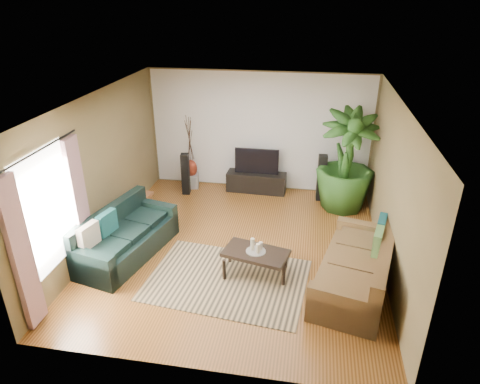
% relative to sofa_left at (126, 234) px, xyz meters
% --- Properties ---
extents(floor, '(5.50, 5.50, 0.00)m').
position_rel_sofa_left_xyz_m(floor, '(1.88, 0.49, -0.42)').
color(floor, brown).
rests_on(floor, ground).
extents(ceiling, '(5.50, 5.50, 0.00)m').
position_rel_sofa_left_xyz_m(ceiling, '(1.88, 0.49, 2.28)').
color(ceiling, white).
rests_on(ceiling, ground).
extents(wall_back, '(5.00, 0.00, 5.00)m').
position_rel_sofa_left_xyz_m(wall_back, '(1.88, 3.24, 0.93)').
color(wall_back, brown).
rests_on(wall_back, ground).
extents(wall_front, '(5.00, 0.00, 5.00)m').
position_rel_sofa_left_xyz_m(wall_front, '(1.88, -2.26, 0.93)').
color(wall_front, brown).
rests_on(wall_front, ground).
extents(wall_left, '(0.00, 5.50, 5.50)m').
position_rel_sofa_left_xyz_m(wall_left, '(-0.62, 0.49, 0.92)').
color(wall_left, brown).
rests_on(wall_left, ground).
extents(wall_right, '(0.00, 5.50, 5.50)m').
position_rel_sofa_left_xyz_m(wall_right, '(4.38, 0.49, 0.92)').
color(wall_right, brown).
rests_on(wall_right, ground).
extents(backwall_panel, '(4.90, 0.00, 4.90)m').
position_rel_sofa_left_xyz_m(backwall_panel, '(1.88, 3.23, 0.93)').
color(backwall_panel, white).
rests_on(backwall_panel, ground).
extents(window_pane, '(0.00, 1.80, 1.80)m').
position_rel_sofa_left_xyz_m(window_pane, '(-0.60, -1.11, 0.97)').
color(window_pane, white).
rests_on(window_pane, ground).
extents(curtain_near, '(0.08, 0.35, 2.20)m').
position_rel_sofa_left_xyz_m(curtain_near, '(-0.55, -1.86, 0.72)').
color(curtain_near, gray).
rests_on(curtain_near, ground).
extents(curtain_far, '(0.08, 0.35, 2.20)m').
position_rel_sofa_left_xyz_m(curtain_far, '(-0.55, -0.36, 0.72)').
color(curtain_far, gray).
rests_on(curtain_far, ground).
extents(curtain_rod, '(0.03, 1.90, 0.03)m').
position_rel_sofa_left_xyz_m(curtain_rod, '(-0.55, -1.11, 1.87)').
color(curtain_rod, black).
rests_on(curtain_rod, ground).
extents(sofa_left, '(1.31, 2.17, 0.85)m').
position_rel_sofa_left_xyz_m(sofa_left, '(0.00, 0.00, 0.00)').
color(sofa_left, black).
rests_on(sofa_left, floor).
extents(sofa_right, '(1.47, 2.37, 0.85)m').
position_rel_sofa_left_xyz_m(sofa_right, '(3.86, -0.23, 0.00)').
color(sofa_right, brown).
rests_on(sofa_right, floor).
extents(area_rug, '(2.67, 2.02, 0.01)m').
position_rel_sofa_left_xyz_m(area_rug, '(1.86, -0.44, -0.42)').
color(area_rug, tan).
rests_on(area_rug, floor).
extents(coffee_table, '(1.13, 0.78, 0.42)m').
position_rel_sofa_left_xyz_m(coffee_table, '(2.29, -0.17, -0.21)').
color(coffee_table, black).
rests_on(coffee_table, floor).
extents(candle_tray, '(0.32, 0.32, 0.01)m').
position_rel_sofa_left_xyz_m(candle_tray, '(2.29, -0.17, 0.00)').
color(candle_tray, gray).
rests_on(candle_tray, coffee_table).
extents(candle_tall, '(0.07, 0.07, 0.21)m').
position_rel_sofa_left_xyz_m(candle_tall, '(2.23, -0.14, 0.11)').
color(candle_tall, beige).
rests_on(candle_tall, candle_tray).
extents(candle_mid, '(0.07, 0.07, 0.16)m').
position_rel_sofa_left_xyz_m(candle_mid, '(2.33, -0.21, 0.09)').
color(candle_mid, beige).
rests_on(candle_mid, candle_tray).
extents(candle_short, '(0.07, 0.07, 0.13)m').
position_rel_sofa_left_xyz_m(candle_short, '(2.36, -0.11, 0.08)').
color(candle_short, beige).
rests_on(candle_short, candle_tray).
extents(tv_stand, '(1.36, 0.45, 0.45)m').
position_rel_sofa_left_xyz_m(tv_stand, '(1.87, 2.99, -0.20)').
color(tv_stand, black).
rests_on(tv_stand, floor).
extents(television, '(0.99, 0.05, 0.59)m').
position_rel_sofa_left_xyz_m(television, '(1.87, 2.99, 0.32)').
color(television, black).
rests_on(television, tv_stand).
extents(speaker_left, '(0.20, 0.21, 0.96)m').
position_rel_sofa_left_xyz_m(speaker_left, '(0.30, 2.61, 0.05)').
color(speaker_left, black).
rests_on(speaker_left, floor).
extents(speaker_right, '(0.20, 0.22, 1.04)m').
position_rel_sofa_left_xyz_m(speaker_right, '(3.33, 2.81, 0.09)').
color(speaker_right, black).
rests_on(speaker_right, floor).
extents(potted_plant, '(1.35, 1.35, 2.13)m').
position_rel_sofa_left_xyz_m(potted_plant, '(3.79, 2.49, 0.64)').
color(potted_plant, '#25531B').
rests_on(potted_plant, floor).
extents(plant_pot, '(0.39, 0.39, 0.31)m').
position_rel_sofa_left_xyz_m(plant_pot, '(3.79, 2.49, -0.27)').
color(plant_pot, black).
rests_on(plant_pot, floor).
extents(pedestal, '(0.38, 0.38, 0.32)m').
position_rel_sofa_left_xyz_m(pedestal, '(0.32, 2.98, -0.26)').
color(pedestal, '#989895').
rests_on(pedestal, floor).
extents(vase, '(0.29, 0.29, 0.41)m').
position_rel_sofa_left_xyz_m(vase, '(0.32, 2.98, 0.04)').
color(vase, maroon).
rests_on(vase, pedestal).
extents(side_table, '(0.52, 0.52, 0.47)m').
position_rel_sofa_left_xyz_m(side_table, '(-0.34, 1.42, -0.19)').
color(side_table, brown).
rests_on(side_table, floor).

